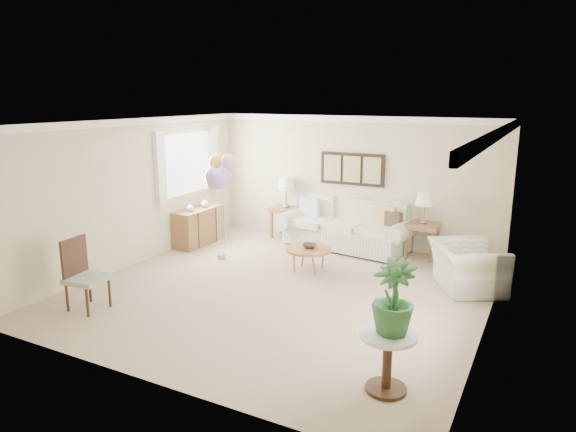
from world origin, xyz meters
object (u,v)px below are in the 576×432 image
at_px(sofa, 347,229).
at_px(accent_chair, 83,273).
at_px(armchair, 467,267).
at_px(balloon_cluster, 219,173).
at_px(coffee_table, 309,250).

distance_m(sofa, accent_chair, 5.10).
relative_size(sofa, accent_chair, 2.70).
xyz_separation_m(sofa, armchair, (2.50, -1.28, -0.02)).
bearing_deg(accent_chair, balloon_cluster, 80.78).
height_order(sofa, balloon_cluster, balloon_cluster).
relative_size(coffee_table, armchair, 0.71).
bearing_deg(coffee_table, accent_chair, -125.74).
bearing_deg(armchair, coffee_table, 68.86).
height_order(sofa, accent_chair, accent_chair).
distance_m(accent_chair, balloon_cluster, 3.00).
xyz_separation_m(armchair, accent_chair, (-4.72, -3.31, 0.17)).
distance_m(coffee_table, accent_chair, 3.66).
height_order(coffee_table, armchair, armchair).
bearing_deg(armchair, accent_chair, 96.40).
bearing_deg(sofa, accent_chair, -115.80).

